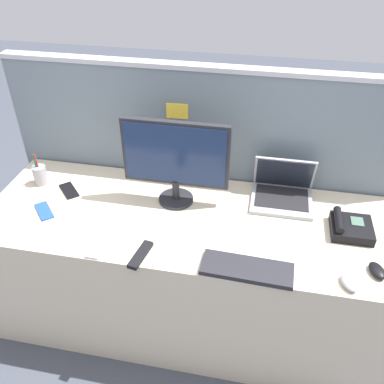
% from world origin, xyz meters
% --- Properties ---
extents(ground_plane, '(10.00, 10.00, 0.00)m').
position_xyz_m(ground_plane, '(0.00, 0.00, 0.00)').
color(ground_plane, '#424751').
extents(desk, '(2.06, 0.73, 0.74)m').
position_xyz_m(desk, '(0.00, 0.00, 0.37)').
color(desk, beige).
rests_on(desk, ground_plane).
extents(cubicle_divider, '(2.16, 0.08, 1.37)m').
position_xyz_m(cubicle_divider, '(-0.00, 0.41, 0.69)').
color(cubicle_divider, slate).
rests_on(cubicle_divider, ground_plane).
extents(desktop_monitor, '(0.53, 0.18, 0.44)m').
position_xyz_m(desktop_monitor, '(-0.10, 0.13, 0.99)').
color(desktop_monitor, '#232328').
rests_on(desktop_monitor, desk).
extents(laptop, '(0.31, 0.27, 0.21)m').
position_xyz_m(laptop, '(0.44, 0.25, 0.79)').
color(laptop, '#9EA0A8').
rests_on(laptop, desk).
extents(desk_phone, '(0.19, 0.18, 0.08)m').
position_xyz_m(desk_phone, '(0.75, 0.04, 0.77)').
color(desk_phone, black).
rests_on(desk_phone, desk).
extents(keyboard_main, '(0.39, 0.15, 0.02)m').
position_xyz_m(keyboard_main, '(0.30, -0.30, 0.75)').
color(keyboard_main, '#232328').
rests_on(keyboard_main, desk).
extents(computer_mouse_right_hand, '(0.09, 0.11, 0.03)m').
position_xyz_m(computer_mouse_right_hand, '(0.84, -0.21, 0.76)').
color(computer_mouse_right_hand, black).
rests_on(computer_mouse_right_hand, desk).
extents(computer_mouse_left_hand, '(0.09, 0.11, 0.03)m').
position_xyz_m(computer_mouse_left_hand, '(0.72, -0.30, 0.76)').
color(computer_mouse_left_hand, '#9EA0A8').
rests_on(computer_mouse_left_hand, desk).
extents(pen_cup, '(0.07, 0.07, 0.19)m').
position_xyz_m(pen_cup, '(-0.86, 0.14, 0.80)').
color(pen_cup, '#99999E').
rests_on(pen_cup, desk).
extents(cell_phone_blue_case, '(0.15, 0.15, 0.01)m').
position_xyz_m(cell_phone_blue_case, '(-0.72, -0.09, 0.75)').
color(cell_phone_blue_case, blue).
rests_on(cell_phone_blue_case, desk).
extents(cell_phone_silver_slab, '(0.06, 0.15, 0.01)m').
position_xyz_m(cell_phone_silver_slab, '(-0.37, -0.29, 0.75)').
color(cell_phone_silver_slab, '#B7BAC1').
rests_on(cell_phone_silver_slab, desk).
extents(cell_phone_black_slab, '(0.15, 0.15, 0.01)m').
position_xyz_m(cell_phone_black_slab, '(-0.68, 0.09, 0.75)').
color(cell_phone_black_slab, black).
rests_on(cell_phone_black_slab, desk).
extents(tv_remote, '(0.07, 0.18, 0.02)m').
position_xyz_m(tv_remote, '(-0.16, -0.30, 0.75)').
color(tv_remote, black).
rests_on(tv_remote, desk).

